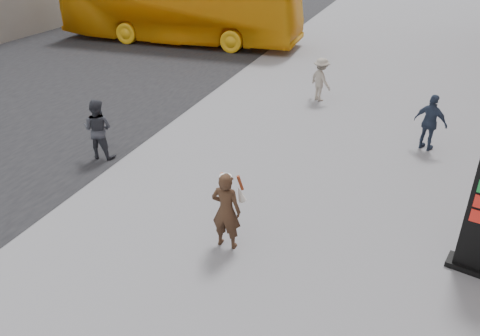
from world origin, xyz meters
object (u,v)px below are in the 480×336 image
(bus, at_px, (179,7))
(pedestrian_c, at_px, (430,123))
(woman, at_px, (226,210))
(pedestrian_a, at_px, (98,129))
(pedestrian_b, at_px, (321,80))

(bus, relative_size, pedestrian_c, 7.92)
(woman, xyz_separation_m, pedestrian_a, (-4.87, 2.48, -0.01))
(woman, height_order, pedestrian_a, pedestrian_a)
(pedestrian_b, bearing_deg, bus, 5.19)
(woman, relative_size, pedestrian_c, 1.02)
(bus, distance_m, pedestrian_a, 14.22)
(pedestrian_a, height_order, pedestrian_b, pedestrian_a)
(pedestrian_b, bearing_deg, pedestrian_a, 96.31)
(woman, distance_m, pedestrian_a, 5.47)
(pedestrian_a, xyz_separation_m, pedestrian_c, (8.54, 3.86, -0.02))
(pedestrian_a, relative_size, pedestrian_c, 1.03)
(pedestrian_a, bearing_deg, pedestrian_c, -163.17)
(woman, relative_size, pedestrian_b, 1.07)
(pedestrian_c, bearing_deg, pedestrian_a, 48.79)
(pedestrian_b, distance_m, pedestrian_c, 4.89)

